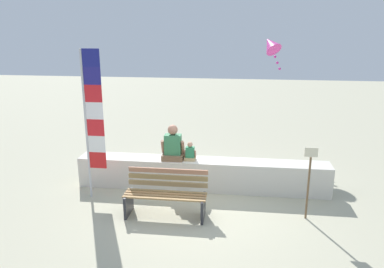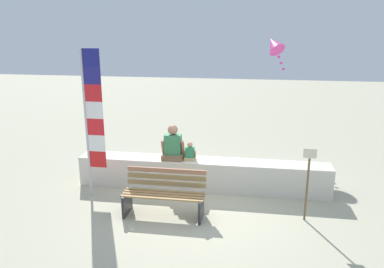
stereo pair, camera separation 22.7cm
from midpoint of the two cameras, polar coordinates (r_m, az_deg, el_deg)
The scene contains 8 objects.
ground_plane at distance 8.03m, azimuth 1.42°, elevation -10.83°, with size 40.00×40.00×0.00m, color #AFAB8F.
seawall_ledge at distance 8.76m, azimuth 2.26°, elevation -6.02°, with size 5.68×0.57×0.69m, color beige.
park_bench at distance 7.59m, azimuth -3.30°, elevation -9.03°, with size 1.61×0.61×0.88m.
person_adult at distance 8.59m, azimuth -2.10°, elevation -1.79°, with size 0.53×0.39×0.81m.
person_child at distance 8.58m, azimuth 0.46°, elevation -2.85°, with size 0.28×0.21×0.43m.
flag_banner at distance 8.17m, azimuth -14.00°, elevation 2.66°, with size 0.41×0.05×3.18m.
kite_magenta at distance 11.47m, azimuth 12.71°, elevation 12.89°, with size 0.77×0.81×1.09m.
sign_post at distance 7.54m, azimuth 17.74°, elevation -6.42°, with size 0.24×0.04×1.44m.
Camera 2 is at (1.02, -7.11, 3.61)m, focal length 35.71 mm.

